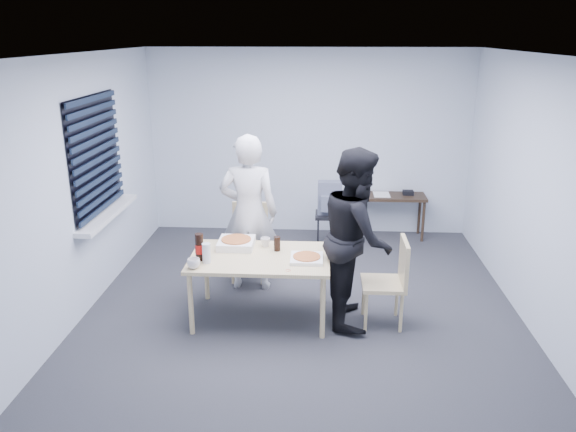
# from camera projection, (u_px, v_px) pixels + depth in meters

# --- Properties ---
(room) EXTENTS (5.00, 5.00, 5.00)m
(room) POSITION_uv_depth(u_px,v_px,m) (100.00, 165.00, 6.00)
(room) COLOR #303136
(room) RESTS_ON ground
(dining_table) EXTENTS (1.38, 0.87, 0.67)m
(dining_table) POSITION_uv_depth(u_px,v_px,m) (260.00, 262.00, 5.59)
(dining_table) COLOR beige
(dining_table) RESTS_ON ground
(chair_far) EXTENTS (0.42, 0.42, 0.89)m
(chair_far) POSITION_uv_depth(u_px,v_px,m) (250.00, 235.00, 6.61)
(chair_far) COLOR beige
(chair_far) RESTS_ON ground
(chair_right) EXTENTS (0.42, 0.42, 0.89)m
(chair_right) POSITION_uv_depth(u_px,v_px,m) (392.00, 276.00, 5.50)
(chair_right) COLOR beige
(chair_right) RESTS_ON ground
(person_white) EXTENTS (0.65, 0.42, 1.77)m
(person_white) POSITION_uv_depth(u_px,v_px,m) (249.00, 213.00, 6.20)
(person_white) COLOR silver
(person_white) RESTS_ON ground
(person_black) EXTENTS (0.47, 0.86, 1.77)m
(person_black) POSITION_uv_depth(u_px,v_px,m) (357.00, 237.00, 5.48)
(person_black) COLOR black
(person_black) RESTS_ON ground
(side_table) EXTENTS (0.93, 0.41, 0.62)m
(side_table) POSITION_uv_depth(u_px,v_px,m) (392.00, 201.00, 7.87)
(side_table) COLOR #38281D
(side_table) RESTS_ON ground
(stool) EXTENTS (0.37, 0.37, 0.51)m
(stool) POSITION_uv_depth(u_px,v_px,m) (329.00, 221.00, 7.44)
(stool) COLOR black
(stool) RESTS_ON ground
(backpack) EXTENTS (0.31, 0.23, 0.44)m
(backpack) POSITION_uv_depth(u_px,v_px,m) (330.00, 198.00, 7.33)
(backpack) COLOR slate
(backpack) RESTS_ON stool
(pizza_box_a) EXTENTS (0.36, 0.36, 0.09)m
(pizza_box_a) POSITION_uv_depth(u_px,v_px,m) (236.00, 243.00, 5.80)
(pizza_box_a) COLOR white
(pizza_box_a) RESTS_ON dining_table
(pizza_box_b) EXTENTS (0.32, 0.32, 0.05)m
(pizza_box_b) POSITION_uv_depth(u_px,v_px,m) (307.00, 258.00, 5.47)
(pizza_box_b) COLOR white
(pizza_box_b) RESTS_ON dining_table
(mug_a) EXTENTS (0.17, 0.17, 0.10)m
(mug_a) POSITION_uv_depth(u_px,v_px,m) (194.00, 264.00, 5.27)
(mug_a) COLOR silver
(mug_a) RESTS_ON dining_table
(mug_b) EXTENTS (0.10, 0.10, 0.09)m
(mug_b) POSITION_uv_depth(u_px,v_px,m) (265.00, 242.00, 5.81)
(mug_b) COLOR silver
(mug_b) RESTS_ON dining_table
(cola_glass) EXTENTS (0.08, 0.08, 0.15)m
(cola_glass) POSITION_uv_depth(u_px,v_px,m) (277.00, 244.00, 5.69)
(cola_glass) COLOR black
(cola_glass) RESTS_ON dining_table
(soda_bottle) EXTENTS (0.09, 0.09, 0.27)m
(soda_bottle) POSITION_uv_depth(u_px,v_px,m) (199.00, 248.00, 5.44)
(soda_bottle) COLOR black
(soda_bottle) RESTS_ON dining_table
(plastic_cups) EXTENTS (0.11, 0.11, 0.19)m
(plastic_cups) POSITION_uv_depth(u_px,v_px,m) (207.00, 253.00, 5.39)
(plastic_cups) COLOR silver
(plastic_cups) RESTS_ON dining_table
(rubber_band) EXTENTS (0.06, 0.06, 0.00)m
(rubber_band) POSITION_uv_depth(u_px,v_px,m) (288.00, 270.00, 5.24)
(rubber_band) COLOR red
(rubber_band) RESTS_ON dining_table
(papers) EXTENTS (0.32, 0.36, 0.01)m
(papers) POSITION_uv_depth(u_px,v_px,m) (381.00, 194.00, 7.88)
(papers) COLOR white
(papers) RESTS_ON side_table
(black_box) EXTENTS (0.15, 0.11, 0.06)m
(black_box) POSITION_uv_depth(u_px,v_px,m) (408.00, 193.00, 7.86)
(black_box) COLOR black
(black_box) RESTS_ON side_table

